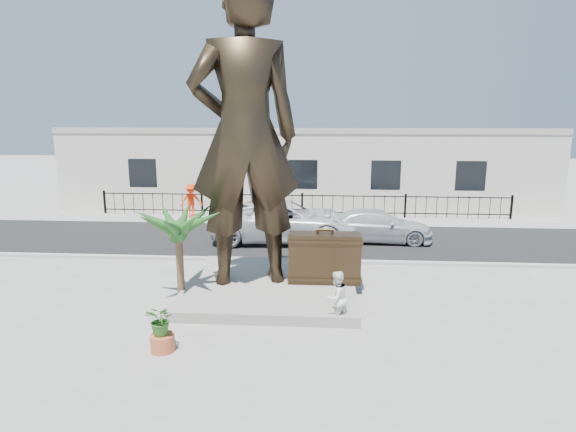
# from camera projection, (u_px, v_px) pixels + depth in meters

# --- Properties ---
(ground) EXTENTS (100.00, 100.00, 0.00)m
(ground) POSITION_uv_depth(u_px,v_px,m) (283.00, 310.00, 13.62)
(ground) COLOR #9E9991
(ground) RESTS_ON ground
(street) EXTENTS (40.00, 7.00, 0.01)m
(street) POSITION_uv_depth(u_px,v_px,m) (297.00, 239.00, 21.43)
(street) COLOR black
(street) RESTS_ON ground
(curb) EXTENTS (40.00, 0.25, 0.12)m
(curb) POSITION_uv_depth(u_px,v_px,m) (293.00, 261.00, 18.00)
(curb) COLOR #A5A399
(curb) RESTS_ON ground
(far_sidewalk) EXTENTS (40.00, 2.50, 0.02)m
(far_sidewalk) POSITION_uv_depth(u_px,v_px,m) (301.00, 219.00, 25.33)
(far_sidewalk) COLOR #9E9991
(far_sidewalk) RESTS_ON ground
(plinth) EXTENTS (5.20, 5.20, 0.30)m
(plinth) POSITION_uv_depth(u_px,v_px,m) (271.00, 286.00, 15.09)
(plinth) COLOR gray
(plinth) RESTS_ON ground
(fence) EXTENTS (22.00, 0.10, 1.20)m
(fence) POSITION_uv_depth(u_px,v_px,m) (302.00, 205.00, 25.99)
(fence) COLOR black
(fence) RESTS_ON ground
(building) EXTENTS (28.00, 7.00, 4.40)m
(building) POSITION_uv_depth(u_px,v_px,m) (305.00, 168.00, 29.75)
(building) COLOR silver
(building) RESTS_ON ground
(statue) EXTENTS (3.74, 2.93, 9.06)m
(statue) POSITION_uv_depth(u_px,v_px,m) (245.00, 135.00, 14.25)
(statue) COLOR black
(statue) RESTS_ON plinth
(suitcase) EXTENTS (2.21, 0.72, 1.55)m
(suitcase) POSITION_uv_depth(u_px,v_px,m) (325.00, 258.00, 14.87)
(suitcase) COLOR #332515
(suitcase) RESTS_ON plinth
(tourist) EXTENTS (0.89, 0.88, 1.44)m
(tourist) POSITION_uv_depth(u_px,v_px,m) (336.00, 298.00, 12.58)
(tourist) COLOR white
(tourist) RESTS_ON ground
(car_white) EXTENTS (6.46, 3.17, 1.76)m
(car_white) POSITION_uv_depth(u_px,v_px,m) (284.00, 221.00, 20.91)
(car_white) COLOR silver
(car_white) RESTS_ON street
(car_silver) EXTENTS (4.74, 2.02, 1.36)m
(car_silver) POSITION_uv_depth(u_px,v_px,m) (377.00, 226.00, 20.87)
(car_silver) COLOR #B4B7B9
(car_silver) RESTS_ON street
(worker) EXTENTS (1.34, 1.12, 1.81)m
(worker) POSITION_uv_depth(u_px,v_px,m) (191.00, 201.00, 25.63)
(worker) COLOR #FF360D
(worker) RESTS_ON far_sidewalk
(palm_tree) EXTENTS (1.80, 1.80, 3.20)m
(palm_tree) POSITION_uv_depth(u_px,v_px,m) (182.00, 299.00, 14.43)
(palm_tree) COLOR #1E4B1B
(palm_tree) RESTS_ON ground
(planter) EXTENTS (0.56, 0.56, 0.40)m
(planter) POSITION_uv_depth(u_px,v_px,m) (163.00, 343.00, 11.23)
(planter) COLOR #B75530
(planter) RESTS_ON ground
(shrub) EXTENTS (0.82, 0.78, 0.73)m
(shrub) POSITION_uv_depth(u_px,v_px,m) (161.00, 320.00, 11.11)
(shrub) COLOR #2C5F1F
(shrub) RESTS_ON planter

